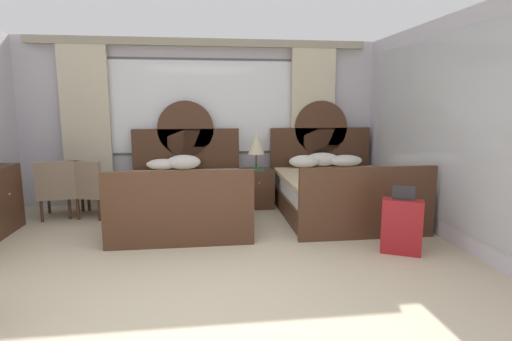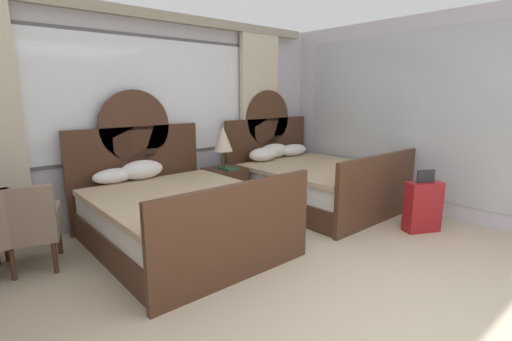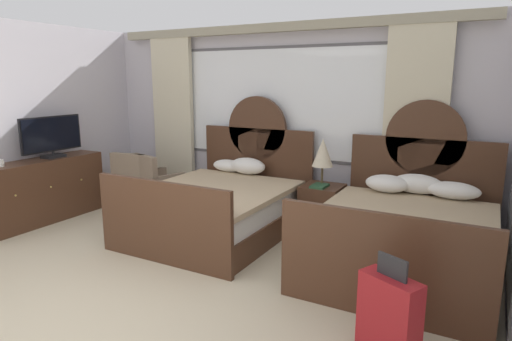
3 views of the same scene
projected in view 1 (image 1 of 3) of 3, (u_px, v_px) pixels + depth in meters
The scene contains 11 objects.
ground_plane at pixel (206, 317), 3.14m from camera, with size 24.00×24.00×0.00m, color #BCAD8E.
wall_back_window at pixel (203, 118), 6.66m from camera, with size 5.84×0.22×2.70m.
wall_right_mirror at pixel (445, 129), 4.90m from camera, with size 0.08×4.44×2.70m.
bed_near_window at pixel (184, 196), 5.69m from camera, with size 1.73×2.15×1.71m.
bed_near_mirror at pixel (338, 191), 5.98m from camera, with size 1.73×2.15×1.71m.
nightstand_between_beds at pixel (257, 188), 6.48m from camera, with size 0.49×0.52×0.61m.
table_lamp_on_nightstand at pixel (256, 143), 6.36m from camera, with size 0.27×0.27×0.60m.
book_on_nightstand at pixel (258, 169), 6.33m from camera, with size 0.18×0.26×0.03m.
armchair_by_window_left at pixel (90, 186), 5.86m from camera, with size 0.72×0.72×0.86m.
armchair_by_window_centre at pixel (61, 187), 5.80m from camera, with size 0.65×0.65×0.86m.
suitcase_on_floor at pixel (402, 226), 4.44m from camera, with size 0.47×0.36×0.77m.
Camera 1 is at (0.02, -2.93, 1.65)m, focal length 28.08 mm.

